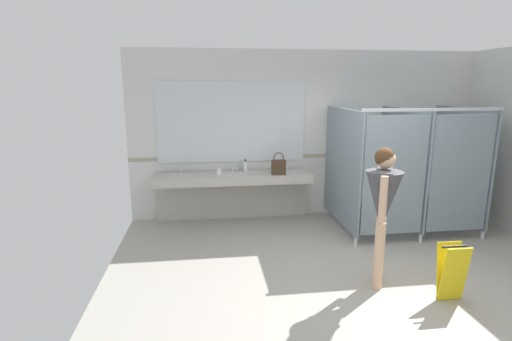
{
  "coord_description": "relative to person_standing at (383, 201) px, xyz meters",
  "views": [
    {
      "loc": [
        -1.87,
        -4.06,
        2.25
      ],
      "look_at": [
        -1.21,
        0.92,
        1.15
      ],
      "focal_mm": 27.4,
      "sensor_mm": 36.0,
      "label": 1
    }
  ],
  "objects": [
    {
      "name": "ground_plane",
      "position": [
        -0.06,
        0.14,
        -1.05
      ],
      "size": [
        6.27,
        5.52,
        0.1
      ],
      "primitive_type": "cube",
      "color": "#9E998E"
    },
    {
      "name": "wall_back",
      "position": [
        -0.06,
        2.67,
        0.41
      ],
      "size": [
        6.27,
        0.12,
        2.83
      ],
      "primitive_type": "cube",
      "color": "silver",
      "rests_on": "ground_plane"
    },
    {
      "name": "wall_back_tile_band",
      "position": [
        -0.06,
        2.6,
        0.05
      ],
      "size": [
        6.27,
        0.01,
        0.06
      ],
      "primitive_type": "cube",
      "color": "#9E937F",
      "rests_on": "wall_back"
    },
    {
      "name": "vanity_counter",
      "position": [
        -1.48,
        2.39,
        -0.39
      ],
      "size": [
        2.56,
        0.56,
        0.95
      ],
      "color": "#B2ADA3",
      "rests_on": "ground_plane"
    },
    {
      "name": "mirror_panel",
      "position": [
        -1.48,
        2.59,
        0.65
      ],
      "size": [
        2.46,
        0.02,
        1.34
      ],
      "primitive_type": "cube",
      "color": "silver",
      "rests_on": "wall_back"
    },
    {
      "name": "bathroom_stalls",
      "position": [
        1.17,
        1.61,
        0.02
      ],
      "size": [
        2.05,
        1.54,
        1.95
      ],
      "color": "gray",
      "rests_on": "ground_plane"
    },
    {
      "name": "person_standing",
      "position": [
        0.0,
        0.0,
        0.0
      ],
      "size": [
        0.53,
        0.53,
        1.6
      ],
      "color": "#DBAD89",
      "rests_on": "ground_plane"
    },
    {
      "name": "handbag",
      "position": [
        -0.76,
        2.17,
        -0.04
      ],
      "size": [
        0.22,
        0.12,
        0.36
      ],
      "color": "#3F2D1E",
      "rests_on": "vanity_counter"
    },
    {
      "name": "soap_dispenser",
      "position": [
        -1.26,
        2.47,
        -0.08
      ],
      "size": [
        0.07,
        0.07,
        0.2
      ],
      "color": "white",
      "rests_on": "vanity_counter"
    },
    {
      "name": "paper_cup",
      "position": [
        -1.72,
        2.23,
        -0.12
      ],
      "size": [
        0.07,
        0.07,
        0.1
      ],
      "primitive_type": "cylinder",
      "color": "white",
      "rests_on": "vanity_counter"
    },
    {
      "name": "wet_floor_sign",
      "position": [
        0.63,
        -0.42,
        -0.68
      ],
      "size": [
        0.28,
        0.19,
        0.62
      ],
      "color": "yellow",
      "rests_on": "ground_plane"
    },
    {
      "name": "floor_drain_cover",
      "position": [
        1.07,
        0.2,
        -1.0
      ],
      "size": [
        0.14,
        0.14,
        0.01
      ],
      "primitive_type": "cylinder",
      "color": "#B7BABF",
      "rests_on": "ground_plane"
    }
  ]
}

